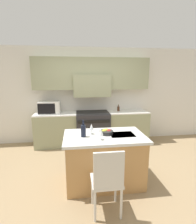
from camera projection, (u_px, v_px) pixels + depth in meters
ground_plane at (101, 174)px, 3.50m from camera, size 10.00×10.00×0.00m
back_cabinetry at (91, 88)px, 4.98m from camera, size 10.00×0.46×2.70m
back_counter at (93, 128)px, 4.97m from camera, size 3.16×0.62×0.92m
range_stove at (93, 128)px, 4.95m from camera, size 0.92×0.70×0.93m
microwave at (49, 107)px, 4.69m from camera, size 0.56×0.39×0.33m
kitchen_island at (104, 159)px, 3.15m from camera, size 1.42×0.87×0.91m
island_chair at (107, 179)px, 2.36m from camera, size 0.42×0.40×1.00m
wine_bottle at (83, 130)px, 2.97m from camera, size 0.09×0.09×0.29m
wine_glass_near at (101, 132)px, 2.82m from camera, size 0.08×0.08×0.19m
wine_glass_far at (91, 127)px, 3.10m from camera, size 0.08×0.08×0.19m
fruit_bowl at (106, 132)px, 3.12m from camera, size 0.24×0.24×0.09m
oil_bottle_on_counter at (118, 109)px, 5.01m from camera, size 0.07×0.07×0.19m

